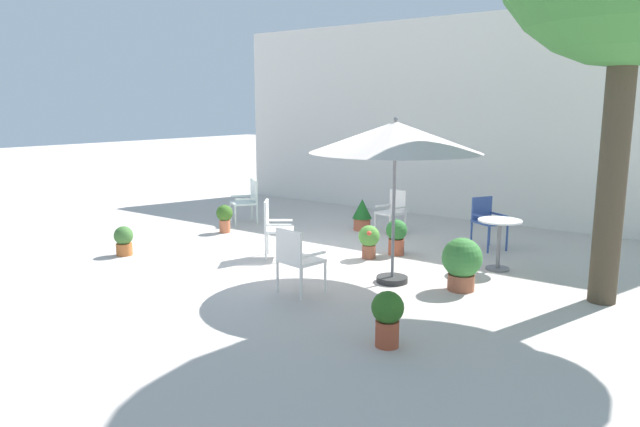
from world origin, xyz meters
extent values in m
plane|color=beige|center=(0.00, 0.00, 0.00)|extent=(60.00, 60.00, 0.00)
cube|color=silver|center=(0.00, 4.66, 2.17)|extent=(10.99, 0.30, 4.33)
cylinder|color=#463C2B|center=(4.22, 0.34, 1.68)|extent=(0.34, 0.34, 3.37)
cylinder|color=#2D2D2D|center=(1.66, -0.50, 0.04)|extent=(0.44, 0.44, 0.08)
cylinder|color=slate|center=(1.66, -0.50, 1.12)|extent=(0.04, 0.04, 2.24)
cone|color=beige|center=(1.66, -0.50, 2.03)|extent=(2.34, 2.34, 0.42)
sphere|color=slate|center=(1.66, -0.50, 2.27)|extent=(0.06, 0.06, 0.06)
cylinder|color=white|center=(2.63, 1.01, 0.76)|extent=(0.65, 0.65, 0.02)
cylinder|color=slate|center=(2.63, 1.01, 0.37)|extent=(0.06, 0.06, 0.75)
cylinder|color=slate|center=(2.63, 1.01, 0.01)|extent=(0.36, 0.36, 0.03)
cube|color=#344F95|center=(2.05, 2.19, 0.48)|extent=(0.63, 0.62, 0.04)
cube|color=#344F95|center=(1.85, 2.29, 0.69)|extent=(0.24, 0.38, 0.39)
cube|color=#344F95|center=(1.95, 2.01, 0.60)|extent=(0.40, 0.25, 0.03)
cube|color=#344F95|center=(2.14, 2.36, 0.60)|extent=(0.40, 0.25, 0.03)
cylinder|color=#344F95|center=(2.14, 1.90, 0.23)|extent=(0.04, 0.04, 0.46)
cylinder|color=#344F95|center=(2.34, 2.25, 0.23)|extent=(0.04, 0.04, 0.46)
cylinder|color=#344F95|center=(1.75, 2.12, 0.23)|extent=(0.04, 0.04, 0.46)
cylinder|color=#344F95|center=(1.95, 2.47, 0.23)|extent=(0.04, 0.04, 0.46)
cube|color=white|center=(0.14, 2.12, 0.44)|extent=(0.52, 0.54, 0.04)
cube|color=white|center=(0.18, 2.32, 0.66)|extent=(0.40, 0.13, 0.40)
cube|color=white|center=(-0.05, 2.16, 0.56)|extent=(0.13, 0.41, 0.03)
cube|color=white|center=(0.32, 2.07, 0.56)|extent=(0.13, 0.41, 0.03)
cylinder|color=white|center=(-0.10, 1.96, 0.21)|extent=(0.04, 0.04, 0.42)
cylinder|color=white|center=(0.28, 1.87, 0.21)|extent=(0.04, 0.04, 0.42)
cylinder|color=white|center=(0.00, 2.37, 0.21)|extent=(0.04, 0.04, 0.42)
cylinder|color=white|center=(0.37, 2.28, 0.21)|extent=(0.04, 0.04, 0.42)
cube|color=white|center=(0.92, -1.62, 0.44)|extent=(0.57, 0.55, 0.04)
cube|color=white|center=(0.88, -1.83, 0.67)|extent=(0.47, 0.12, 0.42)
cube|color=white|center=(1.14, -1.66, 0.56)|extent=(0.11, 0.42, 0.03)
cube|color=white|center=(0.69, -1.58, 0.56)|extent=(0.11, 0.42, 0.03)
cylinder|color=white|center=(1.18, -1.44, 0.21)|extent=(0.04, 0.04, 0.42)
cylinder|color=white|center=(0.73, -1.36, 0.21)|extent=(0.04, 0.04, 0.42)
cylinder|color=white|center=(1.11, -1.87, 0.21)|extent=(0.04, 0.04, 0.42)
cylinder|color=white|center=(0.65, -1.79, 0.21)|extent=(0.04, 0.04, 0.42)
cube|color=white|center=(-0.52, -0.37, 0.46)|extent=(0.63, 0.63, 0.04)
cube|color=white|center=(-0.68, -0.49, 0.71)|extent=(0.28, 0.36, 0.46)
cube|color=white|center=(-0.40, -0.53, 0.58)|extent=(0.35, 0.28, 0.03)
cube|color=white|center=(-0.64, -0.21, 0.58)|extent=(0.35, 0.28, 0.03)
cylinder|color=white|center=(-0.23, -0.41, 0.22)|extent=(0.04, 0.04, 0.44)
cylinder|color=white|center=(-0.47, -0.08, 0.22)|extent=(0.04, 0.04, 0.44)
cylinder|color=white|center=(-0.56, -0.66, 0.22)|extent=(0.04, 0.04, 0.44)
cylinder|color=white|center=(-0.81, -0.33, 0.22)|extent=(0.04, 0.04, 0.44)
cube|color=white|center=(-2.94, 1.32, 0.44)|extent=(0.68, 0.68, 0.04)
cube|color=white|center=(-2.81, 1.51, 0.69)|extent=(0.41, 0.29, 0.46)
cube|color=white|center=(-3.12, 1.44, 0.56)|extent=(0.28, 0.39, 0.03)
cube|color=white|center=(-2.75, 1.20, 0.56)|extent=(0.28, 0.39, 0.03)
cylinder|color=white|center=(-3.25, 1.25, 0.21)|extent=(0.04, 0.04, 0.42)
cylinder|color=white|center=(-2.87, 1.00, 0.21)|extent=(0.04, 0.04, 0.42)
cylinder|color=white|center=(-3.00, 1.64, 0.21)|extent=(0.04, 0.04, 0.42)
cylinder|color=white|center=(-2.62, 1.39, 0.21)|extent=(0.04, 0.04, 0.42)
cylinder|color=#A3472C|center=(2.73, -2.49, 0.14)|extent=(0.25, 0.25, 0.28)
cylinder|color=#382819|center=(2.73, -2.49, 0.27)|extent=(0.22, 0.22, 0.02)
sphere|color=#2A5A1C|center=(2.73, -2.49, 0.42)|extent=(0.34, 0.34, 0.34)
cylinder|color=#BD6531|center=(-2.67, -1.81, 0.10)|extent=(0.26, 0.26, 0.20)
cylinder|color=#382819|center=(-2.67, -1.81, 0.19)|extent=(0.23, 0.23, 0.02)
sphere|color=#3F6E31|center=(-2.67, -1.81, 0.33)|extent=(0.31, 0.31, 0.31)
cylinder|color=#99543A|center=(2.59, -0.27, 0.11)|extent=(0.36, 0.36, 0.22)
cylinder|color=#382819|center=(2.59, -0.27, 0.21)|extent=(0.31, 0.31, 0.02)
sphere|color=#397C37|center=(2.59, -0.27, 0.45)|extent=(0.54, 0.54, 0.54)
sphere|color=#B84BA5|center=(2.43, -0.19, 0.58)|extent=(0.13, 0.13, 0.13)
sphere|color=#B84BA5|center=(2.39, -0.26, 0.38)|extent=(0.15, 0.15, 0.15)
sphere|color=#B84BA5|center=(2.69, -0.13, 0.45)|extent=(0.13, 0.13, 0.13)
sphere|color=#B84BA5|center=(2.49, -0.08, 0.44)|extent=(0.11, 0.11, 0.11)
cylinder|color=#95523A|center=(0.70, 0.43, 0.11)|extent=(0.22, 0.22, 0.22)
cylinder|color=#382819|center=(0.70, 0.43, 0.21)|extent=(0.20, 0.20, 0.02)
sphere|color=#4C8D36|center=(0.70, 0.43, 0.37)|extent=(0.35, 0.35, 0.35)
sphere|color=#EE4832|center=(0.66, 0.34, 0.42)|extent=(0.10, 0.10, 0.10)
sphere|color=#EE4832|center=(0.66, 0.34, 0.38)|extent=(0.07, 0.07, 0.07)
sphere|color=#EE4832|center=(0.77, 0.32, 0.44)|extent=(0.09, 0.09, 0.09)
sphere|color=#EE4832|center=(0.70, 0.56, 0.40)|extent=(0.10, 0.10, 0.10)
cylinder|color=#AE533A|center=(0.94, 0.91, 0.13)|extent=(0.26, 0.26, 0.27)
cylinder|color=#382819|center=(0.94, 0.91, 0.26)|extent=(0.23, 0.23, 0.02)
sphere|color=#2C6D2F|center=(0.94, 0.91, 0.42)|extent=(0.35, 0.35, 0.35)
sphere|color=#B750B3|center=(0.85, 0.87, 0.39)|extent=(0.08, 0.08, 0.08)
sphere|color=#B750B3|center=(0.81, 0.95, 0.41)|extent=(0.08, 0.08, 0.08)
cylinder|color=#C96A45|center=(-2.61, 0.44, 0.12)|extent=(0.21, 0.21, 0.25)
cylinder|color=#382819|center=(-2.61, 0.44, 0.24)|extent=(0.18, 0.18, 0.02)
sphere|color=#376320|center=(-2.61, 0.44, 0.39)|extent=(0.32, 0.32, 0.32)
cylinder|color=#B5593E|center=(-0.57, 2.23, 0.12)|extent=(0.34, 0.34, 0.24)
cylinder|color=#382819|center=(-0.57, 2.23, 0.23)|extent=(0.30, 0.30, 0.02)
cone|color=#1B5B20|center=(-0.57, 2.23, 0.43)|extent=(0.39, 0.39, 0.39)
camera|label=1|loc=(5.57, -7.50, 2.45)|focal=32.96mm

